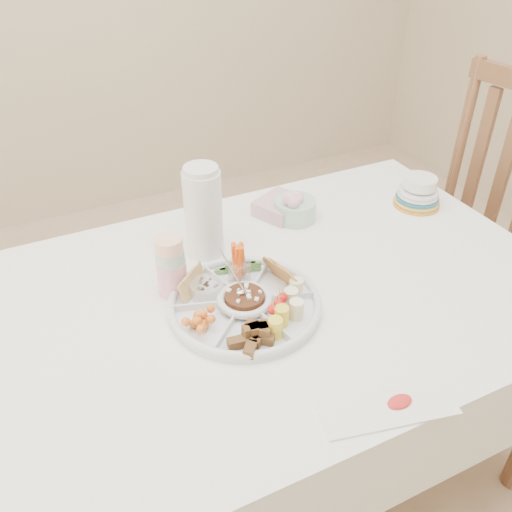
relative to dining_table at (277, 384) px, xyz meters
name	(u,v)px	position (x,y,z in m)	size (l,w,h in m)	color
floor	(275,458)	(0.00, 0.00, -0.38)	(4.00, 4.00, 0.00)	tan
dining_table	(277,384)	(0.00, 0.00, 0.00)	(1.52, 1.02, 0.76)	white
chair	(455,238)	(0.82, 0.18, 0.19)	(0.48, 0.48, 1.15)	brown
party_tray	(245,302)	(-0.12, -0.04, 0.40)	(0.38, 0.38, 0.04)	white
bean_dip	(245,300)	(-0.12, -0.04, 0.41)	(0.10, 0.10, 0.04)	black
tortillas	(284,275)	(0.00, -0.01, 0.42)	(0.10, 0.10, 0.06)	#B17E44
carrot_cucumber	(238,259)	(-0.08, 0.09, 0.44)	(0.12, 0.12, 0.11)	#E24D0D
pita_raisins	(197,283)	(-0.21, 0.06, 0.42)	(0.12, 0.12, 0.06)	tan
cherries	(201,320)	(-0.25, -0.07, 0.42)	(0.10, 0.10, 0.04)	#FF9A43
granola_chunks	(252,334)	(-0.16, -0.16, 0.42)	(0.11, 0.11, 0.05)	brown
banana_tomato	(295,303)	(-0.03, -0.13, 0.44)	(0.11, 0.11, 0.09)	#D2BB73
cup_stack	(170,259)	(-0.26, 0.11, 0.49)	(0.08, 0.08, 0.21)	silver
thermos	(203,211)	(-0.12, 0.24, 0.52)	(0.11, 0.11, 0.28)	silver
flower_bowl	(295,205)	(0.20, 0.29, 0.43)	(0.13, 0.13, 0.10)	#A5C1B4
napkin_stack	(280,207)	(0.18, 0.34, 0.40)	(0.14, 0.13, 0.05)	#CAA1A9
plate_stack	(418,192)	(0.61, 0.19, 0.43)	(0.15, 0.15, 0.10)	yellow
placemat	(387,409)	(0.01, -0.45, 0.38)	(0.29, 0.10, 0.01)	silver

